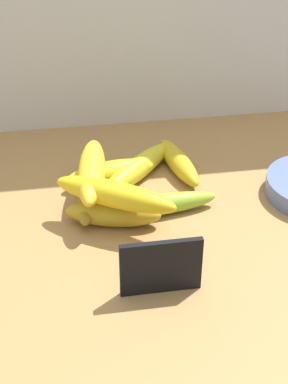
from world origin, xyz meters
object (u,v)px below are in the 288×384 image
Objects in this scene: banana_2 at (137,169)px; banana_0 at (113,213)px; banana_4 at (158,205)px; chalkboard_sign at (161,269)px; banana_3 at (91,190)px; banana_6 at (115,194)px; banana_1 at (179,162)px; banana_5 at (111,173)px; banana_7 at (93,171)px.

banana_0 is at bearing -114.03° from banana_2.
banana_2 is 1.04× the size of banana_4.
chalkboard_sign reaches higher than banana_3.
banana_3 is 0.98× the size of banana_6.
banana_1 is at bearing 63.94° from banana_4.
banana_2 is at bearing 32.42° from banana_3.
banana_5 is 13.50cm from banana_6.
banana_5 reaches higher than banana_2.
banana_7 is (-8.00, -6.50, 4.29)cm from banana_2.
banana_1 is 18.01cm from banana_7.
banana_1 is 0.82× the size of banana_6.
banana_5 is at bearing 86.76° from banana_6.
banana_7 is at bearing -60.36° from banana_3.
banana_4 is (1.67, -11.08, -0.24)cm from banana_2.
banana_0 is 4.28cm from banana_6.
banana_1 is 0.82× the size of banana_4.
banana_0 reaches higher than banana_3.
banana_7 is (0.59, -1.04, 4.21)cm from banana_3.
chalkboard_sign and banana_7 have the same top height.
banana_1 is 20.34cm from banana_6.
banana_0 and banana_5 have the same top height.
banana_2 reaches higher than banana_1.
banana_6 is 1.03× the size of banana_7.
banana_6 is at bearing -111.58° from banana_2.
banana_0 is at bearing -94.75° from banana_5.
banana_6 is at bearing -70.35° from banana_7.
banana_2 is 1.07× the size of banana_7.
banana_2 is 11.16cm from banana_7.
banana_4 is at bearing -28.71° from banana_3.
chalkboard_sign is 31.09cm from banana_1.
banana_2 is at bearing 98.58° from banana_4.
banana_2 is 1.04× the size of banana_6.
banana_7 is at bearing 154.65° from banana_4.
banana_3 is at bearing -157.73° from banana_1.
banana_4 is at bearing -81.42° from banana_2.
banana_6 reaches higher than banana_5.
banana_2 is at bearing 68.42° from banana_6.
banana_7 is at bearing -153.84° from banana_1.
banana_3 is at bearing -147.58° from banana_2.
banana_3 is 1.01× the size of banana_7.
banana_4 is (7.36, 1.67, -0.41)cm from banana_0.
chalkboard_sign and banana_6 have the same top height.
chalkboard_sign reaches higher than banana_1.
banana_1 is (8.81, 29.75, -2.01)cm from chalkboard_sign.
banana_5 is (0.99, 11.86, -0.01)cm from banana_0.
banana_6 is at bearing -74.90° from banana_0.
banana_5 is (-3.57, 27.66, -1.75)cm from chalkboard_sign.
banana_5 is at bearing 59.50° from banana_7.
banana_1 is at bearing 46.24° from banana_0.
banana_0 is at bearing -69.67° from banana_7.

